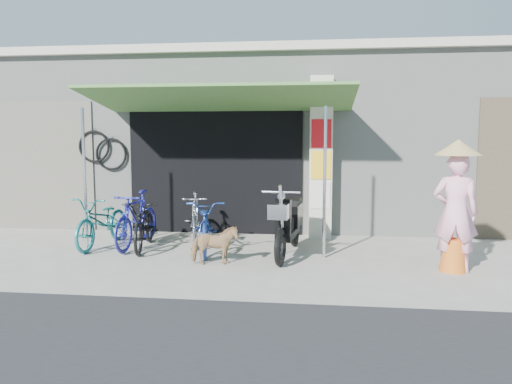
# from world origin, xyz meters

# --- Properties ---
(ground) EXTENTS (80.00, 80.00, 0.00)m
(ground) POSITION_xyz_m (0.00, 0.00, 0.00)
(ground) COLOR #AAA599
(ground) RESTS_ON ground
(bicycle_shop) EXTENTS (12.30, 5.30, 3.66)m
(bicycle_shop) POSITION_xyz_m (-0.00, 5.09, 1.83)
(bicycle_shop) COLOR #A0A59D
(bicycle_shop) RESTS_ON ground
(shop_pillar) EXTENTS (0.42, 0.44, 3.00)m
(shop_pillar) POSITION_xyz_m (0.85, 2.45, 1.50)
(shop_pillar) COLOR beige
(shop_pillar) RESTS_ON ground
(awning) EXTENTS (4.60, 1.88, 2.72)m
(awning) POSITION_xyz_m (-0.90, 1.63, 2.51)
(awning) COLOR #416F32
(awning) RESTS_ON ground
(neighbour_left) EXTENTS (2.60, 0.06, 2.60)m
(neighbour_left) POSITION_xyz_m (-5.00, 2.59, 1.30)
(neighbour_left) COLOR #6B665B
(neighbour_left) RESTS_ON ground
(bike_teal) EXTENTS (0.73, 1.73, 0.89)m
(bike_teal) POSITION_xyz_m (-2.88, 1.13, 0.44)
(bike_teal) COLOR #1A7673
(bike_teal) RESTS_ON ground
(bike_blue) EXTENTS (0.59, 1.65, 0.97)m
(bike_blue) POSITION_xyz_m (-2.27, 1.13, 0.49)
(bike_blue) COLOR #22249D
(bike_blue) RESTS_ON ground
(bike_black) EXTENTS (0.81, 1.66, 0.83)m
(bike_black) POSITION_xyz_m (-2.10, 1.04, 0.42)
(bike_black) COLOR black
(bike_black) RESTS_ON ground
(bike_silver) EXTENTS (0.73, 1.56, 0.91)m
(bike_silver) POSITION_xyz_m (-1.36, 1.56, 0.45)
(bike_silver) COLOR #AFADB2
(bike_silver) RESTS_ON ground
(bike_navy) EXTENTS (0.93, 1.77, 0.89)m
(bike_navy) POSITION_xyz_m (-1.03, 0.95, 0.44)
(bike_navy) COLOR navy
(bike_navy) RESTS_ON ground
(street_dog) EXTENTS (0.75, 0.47, 0.59)m
(street_dog) POSITION_xyz_m (-0.72, 0.12, 0.29)
(street_dog) COLOR #95694F
(street_dog) RESTS_ON ground
(moped) EXTENTS (0.56, 1.96, 1.11)m
(moped) POSITION_xyz_m (0.34, 0.90, 0.51)
(moped) COLOR black
(moped) RESTS_ON ground
(nun) EXTENTS (0.68, 0.64, 1.86)m
(nun) POSITION_xyz_m (2.71, 0.19, 0.91)
(nun) COLOR #FFABC8
(nun) RESTS_ON ground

